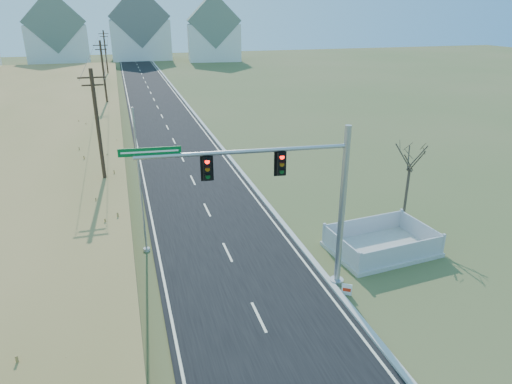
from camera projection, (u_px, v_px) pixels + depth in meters
name	position (u px, v px, depth m)	size (l,w,h in m)	color
ground	(247.00, 293.00, 21.84)	(260.00, 260.00, 0.00)	#46572A
road	(155.00, 102.00, 66.28)	(8.00, 180.00, 0.06)	black
curb	(184.00, 100.00, 67.36)	(0.30, 180.00, 0.18)	#B2AFA8
utility_pole_near	(99.00, 132.00, 31.71)	(1.80, 0.26, 9.00)	#422D1E
utility_pole_mid	(104.00, 76.00, 58.38)	(1.80, 0.26, 9.00)	#422D1E
utility_pole_far	(106.00, 55.00, 85.05)	(1.80, 0.26, 9.00)	#422D1E
condo_nnw	(56.00, 34.00, 110.51)	(14.93, 11.17, 17.03)	white
condo_n	(140.00, 29.00, 119.10)	(15.27, 10.20, 18.54)	white
condo_ne	(214.00, 33.00, 117.04)	(14.12, 10.51, 16.52)	white
traffic_signal_mast	(303.00, 196.00, 20.48)	(10.00, 1.28, 7.99)	#9EA0A5
fence_enclosure	(381.00, 246.00, 25.56)	(5.98, 4.37, 1.28)	#B7B5AD
open_sign	(347.00, 290.00, 21.55)	(0.43, 0.30, 0.59)	white
flagpole	(141.00, 198.00, 24.44)	(0.36, 0.36, 8.11)	#B7B5AD
bare_tree	(411.00, 155.00, 27.38)	(2.09, 2.09, 5.54)	#4C3F33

